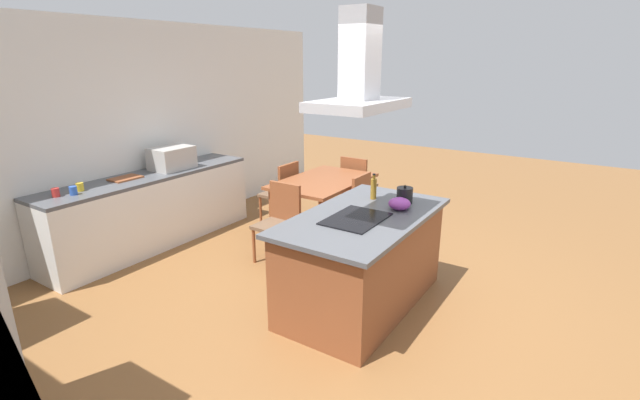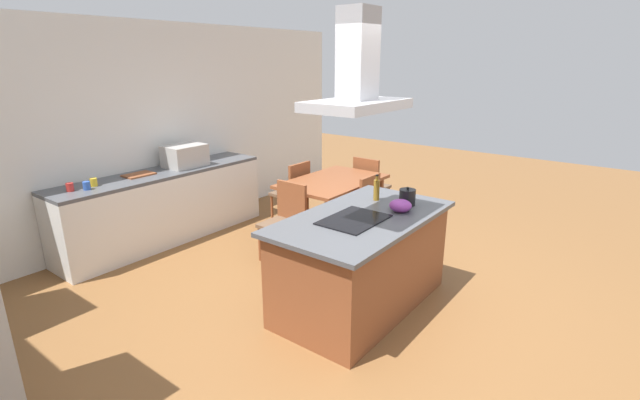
# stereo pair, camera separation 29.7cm
# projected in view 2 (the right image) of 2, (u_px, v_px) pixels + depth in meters

# --- Properties ---
(ground) EXTENTS (16.00, 16.00, 0.00)m
(ground) POSITION_uv_depth(u_px,v_px,m) (250.00, 263.00, 5.18)
(ground) COLOR brown
(wall_back) EXTENTS (7.20, 0.10, 2.70)m
(wall_back) POSITION_uv_depth(u_px,v_px,m) (150.00, 131.00, 5.79)
(wall_back) COLOR white
(wall_back) RESTS_ON ground
(kitchen_island) EXTENTS (1.81, 1.00, 0.90)m
(kitchen_island) POSITION_uv_depth(u_px,v_px,m) (362.00, 261.00, 4.18)
(kitchen_island) COLOR brown
(kitchen_island) RESTS_ON ground
(cooktop) EXTENTS (0.60, 0.44, 0.01)m
(cooktop) POSITION_uv_depth(u_px,v_px,m) (354.00, 220.00, 3.93)
(cooktop) COLOR black
(cooktop) RESTS_ON kitchen_island
(tea_kettle) EXTENTS (0.21, 0.16, 0.18)m
(tea_kettle) POSITION_uv_depth(u_px,v_px,m) (407.00, 197.00, 4.32)
(tea_kettle) COLOR black
(tea_kettle) RESTS_ON kitchen_island
(olive_oil_bottle) EXTENTS (0.06, 0.06, 0.26)m
(olive_oil_bottle) POSITION_uv_depth(u_px,v_px,m) (377.00, 189.00, 4.45)
(olive_oil_bottle) COLOR olive
(olive_oil_bottle) RESTS_ON kitchen_island
(mixing_bowl) EXTENTS (0.21, 0.21, 0.11)m
(mixing_bowl) POSITION_uv_depth(u_px,v_px,m) (400.00, 206.00, 4.14)
(mixing_bowl) COLOR purple
(mixing_bowl) RESTS_ON kitchen_island
(back_counter) EXTENTS (2.72, 0.62, 0.90)m
(back_counter) POSITION_uv_depth(u_px,v_px,m) (165.00, 206.00, 5.74)
(back_counter) COLOR silver
(back_counter) RESTS_ON ground
(countertop_microwave) EXTENTS (0.50, 0.38, 0.28)m
(countertop_microwave) POSITION_uv_depth(u_px,v_px,m) (185.00, 156.00, 5.85)
(countertop_microwave) COLOR #B2AFAA
(countertop_microwave) RESTS_ON back_counter
(coffee_mug_red) EXTENTS (0.08, 0.08, 0.09)m
(coffee_mug_red) POSITION_uv_depth(u_px,v_px,m) (70.00, 187.00, 4.77)
(coffee_mug_red) COLOR red
(coffee_mug_red) RESTS_ON back_counter
(coffee_mug_blue) EXTENTS (0.08, 0.08, 0.09)m
(coffee_mug_blue) POSITION_uv_depth(u_px,v_px,m) (87.00, 186.00, 4.83)
(coffee_mug_blue) COLOR #2D56B2
(coffee_mug_blue) RESTS_ON back_counter
(coffee_mug_yellow) EXTENTS (0.08, 0.08, 0.09)m
(coffee_mug_yellow) POSITION_uv_depth(u_px,v_px,m) (94.00, 182.00, 4.96)
(coffee_mug_yellow) COLOR gold
(coffee_mug_yellow) RESTS_ON back_counter
(cutting_board) EXTENTS (0.34, 0.24, 0.02)m
(cutting_board) POSITION_uv_depth(u_px,v_px,m) (139.00, 175.00, 5.43)
(cutting_board) COLOR brown
(cutting_board) RESTS_ON back_counter
(dining_table) EXTENTS (1.40, 0.90, 0.75)m
(dining_table) POSITION_uv_depth(u_px,v_px,m) (333.00, 186.00, 5.84)
(dining_table) COLOR brown
(dining_table) RESTS_ON ground
(chair_facing_island) EXTENTS (0.42, 0.42, 0.89)m
(chair_facing_island) POSITION_uv_depth(u_px,v_px,m) (377.00, 207.00, 5.50)
(chair_facing_island) COLOR brown
(chair_facing_island) RESTS_ON ground
(chair_at_left_end) EXTENTS (0.42, 0.42, 0.89)m
(chair_at_left_end) POSITION_uv_depth(u_px,v_px,m) (286.00, 216.00, 5.19)
(chair_at_left_end) COLOR brown
(chair_at_left_end) RESTS_ON ground
(chair_at_right_end) EXTENTS (0.42, 0.42, 0.89)m
(chair_at_right_end) POSITION_uv_depth(u_px,v_px,m) (369.00, 183.00, 6.58)
(chair_at_right_end) COLOR brown
(chair_at_right_end) RESTS_ON ground
(chair_facing_back_wall) EXTENTS (0.42, 0.42, 0.89)m
(chair_facing_back_wall) POSITION_uv_depth(u_px,v_px,m) (294.00, 189.00, 6.27)
(chair_facing_back_wall) COLOR brown
(chair_facing_back_wall) RESTS_ON ground
(range_hood) EXTENTS (0.90, 0.55, 0.78)m
(range_hood) POSITION_uv_depth(u_px,v_px,m) (357.00, 78.00, 3.57)
(range_hood) COLOR #ADADB2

